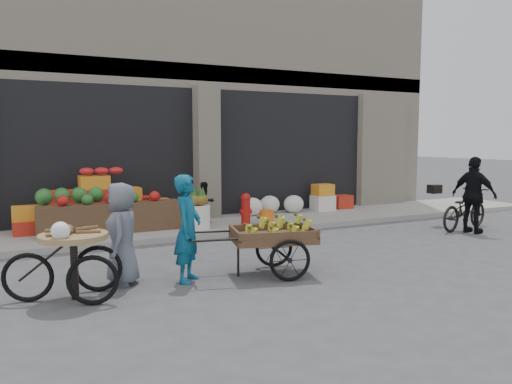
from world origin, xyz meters
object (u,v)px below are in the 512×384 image
bicycle (464,209)px  vendor_woman (188,228)px  banana_cart (270,233)px  cyclist (474,195)px  pineapple_bin (198,217)px  vendor_grey (122,234)px  fire_hydrant (246,208)px  seated_person (205,203)px  tricycle_cart (73,255)px  orange_bucket (267,217)px

bicycle → vendor_woman: bearing=87.2°
banana_cart → cyclist: bearing=23.3°
pineapple_bin → vendor_grey: size_ratio=0.37×
vendor_woman → bicycle: (6.84, 1.14, -0.31)m
fire_hydrant → seated_person: seated_person is taller
pineapple_bin → seated_person: 0.75m
vendor_grey → cyclist: 7.51m
fire_hydrant → vendor_woman: 4.06m
vendor_grey → banana_cart: bearing=94.9°
tricycle_cart → bicycle: tricycle_cart is taller
seated_person → tricycle_cart: 5.18m
fire_hydrant → bicycle: bicycle is taller
banana_cart → vendor_woman: vendor_woman is taller
bicycle → cyclist: size_ratio=1.04×
vendor_woman → vendor_grey: vendor_woman is taller
banana_cart → bicycle: 5.80m
banana_cart → tricycle_cart: 2.75m
fire_hydrant → orange_bucket: (0.50, -0.05, -0.23)m
pineapple_bin → cyclist: cyclist is taller
pineapple_bin → vendor_woman: (-1.35, -3.28, 0.39)m
pineapple_bin → orange_bucket: 1.61m
banana_cart → seated_person: bearing=96.0°
tricycle_cart → vendor_grey: (0.69, 0.41, 0.14)m
tricycle_cart → bicycle: bearing=24.4°
pineapple_bin → vendor_grey: (-2.20, -2.99, 0.34)m
fire_hydrant → vendor_woman: (-2.45, -3.23, 0.25)m
orange_bucket → cyclist: 4.46m
pineapple_bin → bicycle: 5.90m
fire_hydrant → banana_cart: 3.65m
pineapple_bin → fire_hydrant: size_ratio=0.73×
vendor_grey → cyclist: bearing=111.6°
pineapple_bin → orange_bucket: bearing=-3.6°
seated_person → tricycle_cart: size_ratio=0.64×
seated_person → cyclist: size_ratio=0.57×
seated_person → vendor_woman: vendor_woman is taller
cyclist → tricycle_cart: bearing=83.8°
pineapple_bin → vendor_woman: bearing=-112.3°
tricycle_cart → cyclist: size_ratio=0.89×
fire_hydrant → tricycle_cart: 5.21m
vendor_woman → cyclist: cyclist is taller
banana_cart → vendor_woman: size_ratio=1.43×
banana_cart → vendor_grey: (-2.06, 0.48, 0.09)m
fire_hydrant → orange_bucket: 0.55m
vendor_woman → tricycle_cart: size_ratio=1.04×
pineapple_bin → tricycle_cart: size_ratio=0.36×
pineapple_bin → bicycle: bicycle is taller
pineapple_bin → banana_cart: (-0.14, -3.48, 0.25)m
fire_hydrant → cyclist: 4.89m
vendor_grey → cyclist: size_ratio=0.86×
banana_cart → vendor_woman: 1.23m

